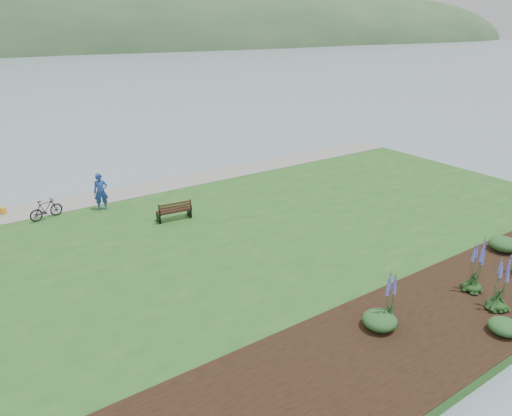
% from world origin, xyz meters
% --- Properties ---
extents(ground, '(600.00, 600.00, 0.00)m').
position_xyz_m(ground, '(0.00, 0.00, 0.00)').
color(ground, gray).
rests_on(ground, ground).
extents(lawn, '(34.00, 20.00, 0.40)m').
position_xyz_m(lawn, '(0.00, -2.00, 0.20)').
color(lawn, '#24561E').
rests_on(lawn, ground).
extents(shoreline_path, '(34.00, 2.20, 0.03)m').
position_xyz_m(shoreline_path, '(0.00, 6.90, 0.42)').
color(shoreline_path, gray).
rests_on(shoreline_path, lawn).
extents(garden_bed, '(24.00, 4.40, 0.04)m').
position_xyz_m(garden_bed, '(3.00, -9.80, 0.42)').
color(garden_bed, black).
rests_on(garden_bed, lawn).
extents(far_hillside, '(580.00, 80.00, 38.00)m').
position_xyz_m(far_hillside, '(20.00, 170.00, 0.00)').
color(far_hillside, '#31542F').
rests_on(far_hillside, ground).
extents(park_bench, '(1.62, 0.79, 0.97)m').
position_xyz_m(park_bench, '(-1.73, 1.93, 0.88)').
color(park_bench, black).
rests_on(park_bench, lawn).
extents(person, '(0.90, 0.72, 2.18)m').
position_xyz_m(person, '(-4.15, 5.14, 1.49)').
color(person, navy).
rests_on(person, lawn).
extents(bicycle_b, '(0.89, 1.65, 0.96)m').
position_xyz_m(bicycle_b, '(-6.68, 5.45, 0.88)').
color(bicycle_b, black).
rests_on(bicycle_b, lawn).
extents(pannier, '(0.27, 0.35, 0.33)m').
position_xyz_m(pannier, '(-8.34, 7.20, 0.57)').
color(pannier, orange).
rests_on(pannier, lawn).
extents(echium_0, '(0.62, 0.62, 2.03)m').
position_xyz_m(echium_0, '(3.80, -10.53, 1.26)').
color(echium_0, '#143613').
rests_on(echium_0, garden_bed).
extents(echium_1, '(0.62, 0.62, 2.19)m').
position_xyz_m(echium_1, '(4.14, -9.46, 1.38)').
color(echium_1, '#143613').
rests_on(echium_1, garden_bed).
extents(echium_4, '(0.62, 0.62, 2.15)m').
position_xyz_m(echium_4, '(0.23, -9.17, 1.31)').
color(echium_4, '#143613').
rests_on(echium_4, garden_bed).
extents(shrub_0, '(1.03, 1.03, 0.52)m').
position_xyz_m(shrub_0, '(-0.08, -9.11, 0.70)').
color(shrub_0, '#1E4C21').
rests_on(shrub_0, garden_bed).
extents(shrub_1, '(0.88, 0.88, 0.44)m').
position_xyz_m(shrub_1, '(2.77, -11.34, 0.66)').
color(shrub_1, '#1E4C21').
rests_on(shrub_1, garden_bed).
extents(shrub_2, '(1.12, 1.12, 0.56)m').
position_xyz_m(shrub_2, '(7.96, -8.40, 0.72)').
color(shrub_2, '#1E4C21').
rests_on(shrub_2, garden_bed).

